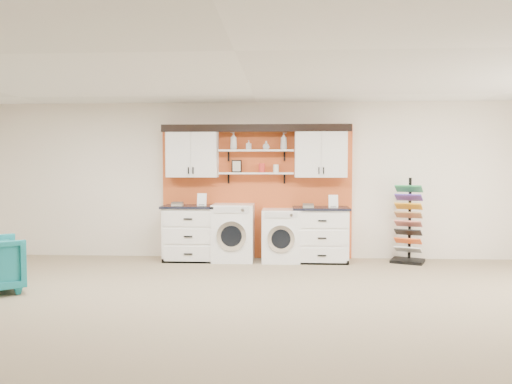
# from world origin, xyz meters

# --- Properties ---
(floor) EXTENTS (10.00, 10.00, 0.00)m
(floor) POSITION_xyz_m (0.00, 0.00, 0.00)
(floor) COLOR gray
(floor) RESTS_ON ground
(ceiling) EXTENTS (10.00, 10.00, 0.00)m
(ceiling) POSITION_xyz_m (0.00, 0.00, 2.80)
(ceiling) COLOR white
(ceiling) RESTS_ON wall_back
(wall_back) EXTENTS (10.00, 0.00, 10.00)m
(wall_back) POSITION_xyz_m (0.00, 4.00, 1.40)
(wall_back) COLOR #F1E3D0
(wall_back) RESTS_ON floor
(wall_front) EXTENTS (10.00, 0.00, 10.00)m
(wall_front) POSITION_xyz_m (0.00, -4.00, 1.40)
(wall_front) COLOR #F1E3D0
(wall_front) RESTS_ON floor
(accent_panel) EXTENTS (3.40, 0.07, 2.40)m
(accent_panel) POSITION_xyz_m (0.00, 3.96, 1.20)
(accent_panel) COLOR #C65021
(accent_panel) RESTS_ON wall_back
(upper_cabinet_left) EXTENTS (0.90, 0.35, 0.84)m
(upper_cabinet_left) POSITION_xyz_m (-1.13, 3.79, 1.88)
(upper_cabinet_left) COLOR white
(upper_cabinet_left) RESTS_ON wall_back
(upper_cabinet_right) EXTENTS (0.90, 0.35, 0.84)m
(upper_cabinet_right) POSITION_xyz_m (1.13, 3.79, 1.88)
(upper_cabinet_right) COLOR white
(upper_cabinet_right) RESTS_ON wall_back
(shelf_lower) EXTENTS (1.32, 0.28, 0.03)m
(shelf_lower) POSITION_xyz_m (0.00, 3.80, 1.53)
(shelf_lower) COLOR white
(shelf_lower) RESTS_ON wall_back
(shelf_upper) EXTENTS (1.32, 0.28, 0.03)m
(shelf_upper) POSITION_xyz_m (0.00, 3.80, 1.93)
(shelf_upper) COLOR white
(shelf_upper) RESTS_ON wall_back
(crown_molding) EXTENTS (3.30, 0.41, 0.13)m
(crown_molding) POSITION_xyz_m (0.00, 3.81, 2.33)
(crown_molding) COLOR black
(crown_molding) RESTS_ON wall_back
(picture_frame) EXTENTS (0.18, 0.02, 0.22)m
(picture_frame) POSITION_xyz_m (-0.35, 3.85, 1.66)
(picture_frame) COLOR black
(picture_frame) RESTS_ON shelf_lower
(canister_red) EXTENTS (0.11, 0.11, 0.16)m
(canister_red) POSITION_xyz_m (0.10, 3.80, 1.62)
(canister_red) COLOR red
(canister_red) RESTS_ON shelf_lower
(canister_cream) EXTENTS (0.10, 0.10, 0.14)m
(canister_cream) POSITION_xyz_m (0.35, 3.80, 1.61)
(canister_cream) COLOR silver
(canister_cream) RESTS_ON shelf_lower
(base_cabinet_left) EXTENTS (0.99, 0.66, 0.97)m
(base_cabinet_left) POSITION_xyz_m (-1.13, 3.64, 0.48)
(base_cabinet_left) COLOR white
(base_cabinet_left) RESTS_ON floor
(base_cabinet_right) EXTENTS (0.97, 0.66, 0.95)m
(base_cabinet_right) POSITION_xyz_m (1.13, 3.64, 0.47)
(base_cabinet_right) COLOR white
(base_cabinet_right) RESTS_ON floor
(washer) EXTENTS (0.71, 0.71, 0.99)m
(washer) POSITION_xyz_m (-0.39, 3.64, 0.50)
(washer) COLOR white
(washer) RESTS_ON floor
(dryer) EXTENTS (0.65, 0.71, 0.91)m
(dryer) POSITION_xyz_m (0.45, 3.64, 0.45)
(dryer) COLOR white
(dryer) RESTS_ON floor
(sample_rack) EXTENTS (0.66, 0.61, 1.46)m
(sample_rack) POSITION_xyz_m (2.63, 3.67, 0.48)
(sample_rack) COLOR black
(sample_rack) RESTS_ON floor
(soap_bottle_a) EXTENTS (0.14, 0.14, 0.31)m
(soap_bottle_a) POSITION_xyz_m (-0.40, 3.80, 2.10)
(soap_bottle_a) COLOR silver
(soap_bottle_a) RESTS_ON shelf_upper
(soap_bottle_b) EXTENTS (0.09, 0.10, 0.17)m
(soap_bottle_b) POSITION_xyz_m (-0.13, 3.80, 2.03)
(soap_bottle_b) COLOR silver
(soap_bottle_b) RESTS_ON shelf_upper
(soap_bottle_c) EXTENTS (0.15, 0.15, 0.15)m
(soap_bottle_c) POSITION_xyz_m (0.18, 3.80, 2.02)
(soap_bottle_c) COLOR silver
(soap_bottle_c) RESTS_ON shelf_upper
(soap_bottle_d) EXTENTS (0.15, 0.15, 0.30)m
(soap_bottle_d) POSITION_xyz_m (0.48, 3.80, 2.09)
(soap_bottle_d) COLOR silver
(soap_bottle_d) RESTS_ON shelf_upper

